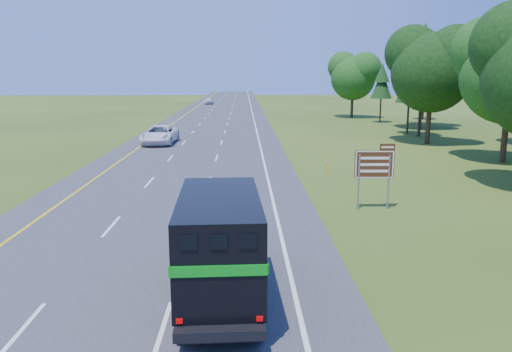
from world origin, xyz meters
The scene contains 7 objects.
road centered at (0.00, 50.00, 0.02)m, with size 15.00×260.00×0.04m, color #38383A.
lane_markings centered at (0.00, 50.00, 0.04)m, with size 11.15×260.00×0.01m.
horse_truck centered at (3.26, 3.95, 1.75)m, with size 2.54×7.31×3.20m.
white_suv centered at (-4.00, 37.37, 0.90)m, with size 2.86×6.21×1.73m, color white.
far_car centered at (-3.54, 100.48, 0.75)m, with size 1.69×4.20×1.43m, color silver.
exit_sign centered at (10.37, 13.64, 2.12)m, with size 1.93×0.12×3.27m.
delineator centered at (9.45, 22.42, 0.60)m, with size 0.09×0.05×1.13m.
Camera 1 is at (3.97, -10.06, 6.58)m, focal length 35.00 mm.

